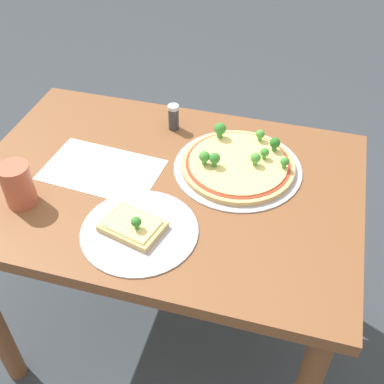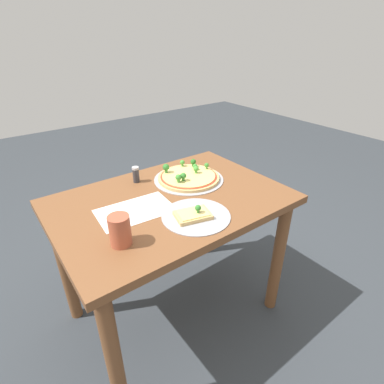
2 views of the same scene
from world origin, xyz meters
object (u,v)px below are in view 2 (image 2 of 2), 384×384
at_px(pizza_tray_slice, 195,215).
at_px(drinking_cup, 120,230).
at_px(condiment_shaker, 136,174).
at_px(pizza_tray_whole, 188,177).
at_px(dining_table, 172,220).

bearing_deg(pizza_tray_slice, drinking_cup, 176.88).
distance_m(drinking_cup, condiment_shaker, 0.49).
bearing_deg(drinking_cup, pizza_tray_whole, 29.31).
relative_size(pizza_tray_whole, drinking_cup, 3.06).
height_order(dining_table, condiment_shaker, condiment_shaker).
bearing_deg(pizza_tray_whole, condiment_shaker, 149.60).
xyz_separation_m(drinking_cup, condiment_shaker, (0.27, 0.41, -0.02)).
bearing_deg(dining_table, condiment_shaker, 101.12).
distance_m(dining_table, pizza_tray_whole, 0.24).
relative_size(dining_table, pizza_tray_slice, 3.66).
xyz_separation_m(pizza_tray_whole, condiment_shaker, (-0.22, 0.13, 0.03)).
distance_m(dining_table, condiment_shaker, 0.29).
xyz_separation_m(pizza_tray_whole, drinking_cup, (-0.50, -0.28, 0.04)).
bearing_deg(pizza_tray_slice, condiment_shaker, 95.38).
distance_m(pizza_tray_whole, condiment_shaker, 0.26).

